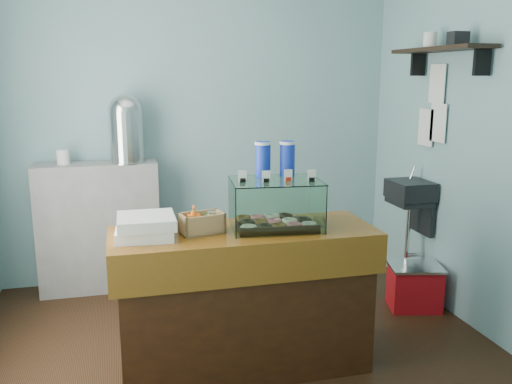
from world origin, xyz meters
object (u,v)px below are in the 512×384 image
object	(u,v)px
counter	(244,299)
display_case	(275,200)
red_cooler	(415,287)
coffee_urn	(126,127)

from	to	relation	value
counter	display_case	xyz separation A→B (m)	(0.20, 0.04, 0.61)
red_cooler	coffee_urn	bearing A→B (deg)	168.73
display_case	red_cooler	distance (m)	1.65
display_case	counter	bearing A→B (deg)	-163.55
counter	coffee_urn	world-z (taller)	coffee_urn
display_case	coffee_urn	distance (m)	1.76
display_case	red_cooler	size ratio (longest dim) A/B	1.25
display_case	coffee_urn	size ratio (longest dim) A/B	1.02
coffee_urn	red_cooler	bearing A→B (deg)	-25.59
counter	display_case	world-z (taller)	display_case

